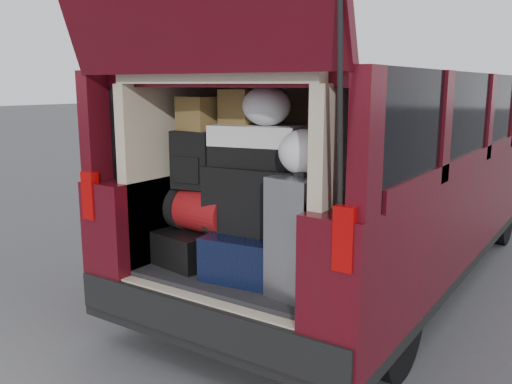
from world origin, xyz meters
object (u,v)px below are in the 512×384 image
at_px(navy_hardshell, 258,252).
at_px(red_duffel, 203,210).
at_px(black_soft_case, 254,199).
at_px(black_hardshell, 200,245).
at_px(backpack, 193,160).
at_px(silver_roller, 309,234).
at_px(twotone_duffel, 258,146).

relative_size(navy_hardshell, red_duffel, 1.42).
bearing_deg(red_duffel, black_soft_case, 13.30).
height_order(black_hardshell, navy_hardshell, navy_hardshell).
bearing_deg(navy_hardshell, backpack, 179.05).
bearing_deg(silver_roller, navy_hardshell, 176.43).
relative_size(black_soft_case, twotone_duffel, 1.01).
distance_m(silver_roller, red_duffel, 0.80).
xyz_separation_m(black_hardshell, backpack, (-0.01, -0.04, 0.57)).
xyz_separation_m(silver_roller, black_soft_case, (-0.44, 0.11, 0.13)).
bearing_deg(red_duffel, black_hardshell, 156.92).
xyz_separation_m(red_duffel, backpack, (-0.07, -0.00, 0.32)).
relative_size(silver_roller, black_soft_case, 1.20).
height_order(navy_hardshell, twotone_duffel, twotone_duffel).
height_order(red_duffel, black_soft_case, black_soft_case).
relative_size(black_hardshell, backpack, 1.46).
xyz_separation_m(black_hardshell, silver_roller, (0.86, -0.09, 0.23)).
bearing_deg(navy_hardshell, silver_roller, -21.13).
bearing_deg(black_hardshell, red_duffel, -18.28).
xyz_separation_m(navy_hardshell, twotone_duffel, (-0.03, 0.04, 0.65)).
relative_size(red_duffel, black_soft_case, 0.77).
height_order(red_duffel, twotone_duffel, twotone_duffel).
bearing_deg(red_duffel, twotone_duffel, 17.83).
height_order(black_hardshell, black_soft_case, black_soft_case).
distance_m(navy_hardshell, backpack, 0.71).
bearing_deg(black_hardshell, twotone_duffel, 16.48).
bearing_deg(black_soft_case, red_duffel, -175.84).
relative_size(black_hardshell, silver_roller, 0.81).
bearing_deg(twotone_duffel, silver_roller, -28.92).
bearing_deg(black_hardshell, navy_hardshell, 11.09).
bearing_deg(twotone_duffel, black_hardshell, 176.14).
xyz_separation_m(navy_hardshell, silver_roller, (0.41, -0.10, 0.20)).
height_order(black_soft_case, twotone_duffel, twotone_duffel).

